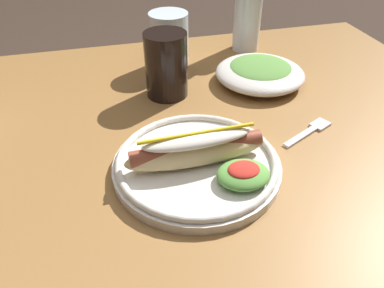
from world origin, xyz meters
name	(u,v)px	position (x,y,z in m)	size (l,w,h in m)	color
dining_table	(144,177)	(0.00, 0.00, 0.64)	(1.39, 0.87, 0.74)	olive
hot_dog_plate	(199,160)	(0.08, -0.11, 0.76)	(0.27, 0.27, 0.08)	silver
fork	(310,131)	(0.30, -0.06, 0.74)	(0.12, 0.07, 0.00)	silver
soda_cup	(166,65)	(0.08, 0.14, 0.81)	(0.09, 0.09, 0.13)	black
water_cup	(169,41)	(0.11, 0.27, 0.80)	(0.09, 0.09, 0.13)	silver
glass_bottle	(248,11)	(0.32, 0.32, 0.84)	(0.07, 0.07, 0.24)	silver
side_bowl	(260,72)	(0.29, 0.14, 0.76)	(0.19, 0.19, 0.05)	silver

